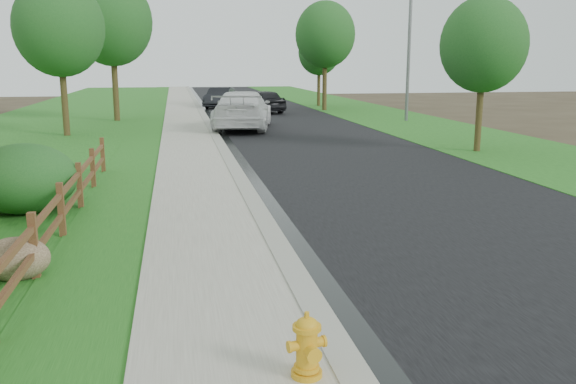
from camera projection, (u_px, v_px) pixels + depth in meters
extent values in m
cube|color=black|center=(268.00, 114.00, 39.67)|extent=(8.00, 90.00, 0.02)
cube|color=gray|center=(203.00, 115.00, 38.91)|extent=(0.40, 90.00, 0.12)
cube|color=black|center=(209.00, 115.00, 38.99)|extent=(0.50, 90.00, 0.00)
cube|color=gray|center=(183.00, 115.00, 38.69)|extent=(2.20, 90.00, 0.10)
cube|color=#1C5317|center=(152.00, 116.00, 38.35)|extent=(1.60, 90.00, 0.06)
cube|color=#1C5317|center=(66.00, 117.00, 37.43)|extent=(9.00, 90.00, 0.04)
cube|color=#1C5317|center=(369.00, 113.00, 40.90)|extent=(6.00, 90.00, 0.04)
cube|color=#4B2E19|center=(34.00, 247.00, 9.45)|extent=(0.12, 0.12, 1.10)
cube|color=#4B2E19|center=(61.00, 210.00, 11.76)|extent=(0.12, 0.12, 1.10)
cube|color=#4B2E19|center=(80.00, 186.00, 14.06)|extent=(0.12, 0.12, 1.10)
cube|color=#4B2E19|center=(93.00, 169.00, 16.37)|extent=(0.12, 0.12, 1.10)
cube|color=#4B2E19|center=(103.00, 155.00, 18.68)|extent=(0.12, 0.12, 1.10)
cube|color=#4B2E19|center=(15.00, 279.00, 8.31)|extent=(0.08, 2.35, 0.10)
cube|color=#4B2E19|center=(13.00, 251.00, 8.23)|extent=(0.08, 2.35, 0.10)
cube|color=#4B2E19|center=(50.00, 232.00, 10.62)|extent=(0.08, 2.35, 0.10)
cube|color=#4B2E19|center=(48.00, 210.00, 10.54)|extent=(0.08, 2.35, 0.10)
cube|color=#4B2E19|center=(72.00, 202.00, 12.93)|extent=(0.08, 2.35, 0.10)
cube|color=#4B2E19|center=(70.00, 183.00, 12.85)|extent=(0.08, 2.35, 0.10)
cube|color=#4B2E19|center=(87.00, 181.00, 15.24)|extent=(0.08, 2.35, 0.10)
cube|color=#4B2E19|center=(86.00, 165.00, 15.15)|extent=(0.08, 2.35, 0.10)
cube|color=#4B2E19|center=(98.00, 165.00, 17.55)|extent=(0.08, 2.35, 0.10)
cube|color=#4B2E19|center=(97.00, 151.00, 17.46)|extent=(0.08, 2.35, 0.10)
cylinder|color=gold|center=(307.00, 373.00, 6.45)|extent=(0.33, 0.33, 0.06)
cylinder|color=gold|center=(307.00, 350.00, 6.40)|extent=(0.23, 0.23, 0.51)
cylinder|color=gold|center=(307.00, 367.00, 6.44)|extent=(0.28, 0.28, 0.05)
cylinder|color=gold|center=(307.00, 327.00, 6.34)|extent=(0.30, 0.30, 0.05)
ellipsoid|color=gold|center=(307.00, 326.00, 6.34)|extent=(0.25, 0.25, 0.18)
cylinder|color=gold|center=(307.00, 315.00, 6.32)|extent=(0.06, 0.06, 0.07)
cylinder|color=gold|center=(312.00, 354.00, 6.26)|extent=(0.17, 0.14, 0.15)
cylinder|color=gold|center=(292.00, 346.00, 6.33)|extent=(0.15, 0.14, 0.12)
cylinder|color=gold|center=(321.00, 341.00, 6.44)|extent=(0.15, 0.14, 0.12)
imported|color=silver|center=(243.00, 110.00, 30.71)|extent=(3.92, 7.00, 1.92)
imported|color=black|center=(263.00, 101.00, 40.93)|extent=(2.83, 4.82, 1.54)
imported|color=black|center=(220.00, 97.00, 45.43)|extent=(2.88, 4.74, 1.47)
cylinder|color=slate|center=(409.00, 38.00, 34.19)|extent=(0.19, 0.19, 9.32)
ellipsoid|color=brown|center=(16.00, 259.00, 9.51)|extent=(1.13, 0.91, 0.69)
ellipsoid|color=#1A4A1B|center=(24.00, 179.00, 13.70)|extent=(2.50, 2.50, 1.58)
cylinder|color=#362A16|center=(64.00, 90.00, 27.65)|extent=(0.29, 0.29, 4.26)
ellipsoid|color=#1A4A1B|center=(59.00, 27.00, 27.07)|extent=(3.98, 3.98, 4.38)
cylinder|color=#362A16|center=(480.00, 106.00, 22.83)|extent=(0.24, 0.24, 3.48)
ellipsoid|color=#1A4A1B|center=(484.00, 45.00, 22.36)|extent=(3.19, 3.19, 3.50)
cylinder|color=#362A16|center=(115.00, 78.00, 34.70)|extent=(0.33, 0.33, 4.88)
ellipsoid|color=#1A4A1B|center=(111.00, 21.00, 34.05)|extent=(4.51, 4.51, 4.96)
cylinder|color=#362A16|center=(325.00, 78.00, 42.43)|extent=(0.31, 0.31, 4.55)
ellipsoid|color=#1A4A1B|center=(325.00, 34.00, 41.82)|extent=(4.12, 4.12, 4.53)
cylinder|color=#362A16|center=(319.00, 83.00, 46.64)|extent=(0.25, 0.25, 3.57)
ellipsoid|color=#1A4A1B|center=(319.00, 52.00, 46.16)|extent=(3.16, 3.16, 3.47)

